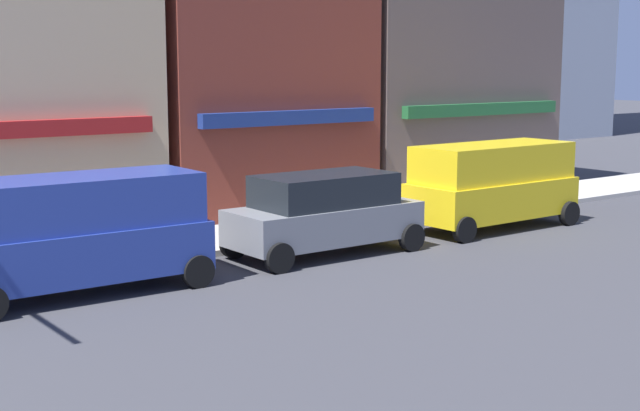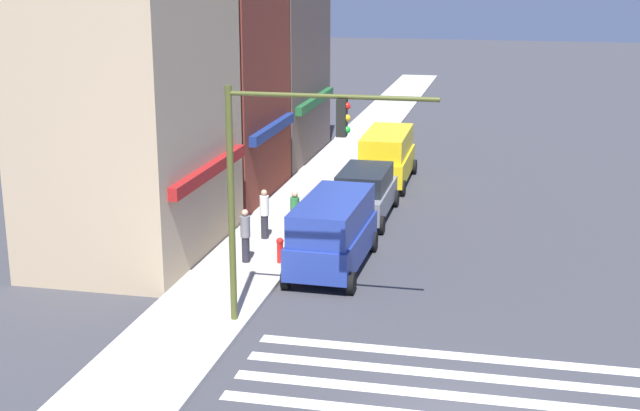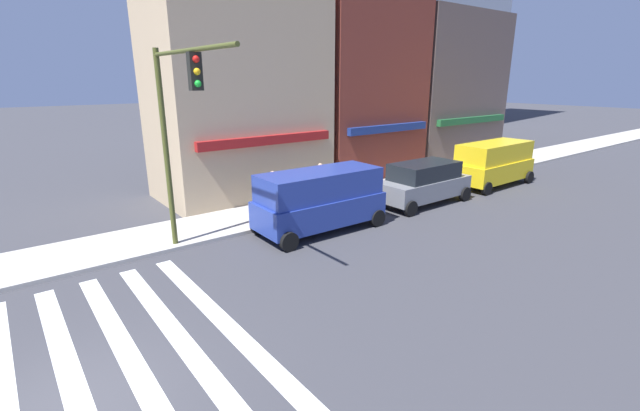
# 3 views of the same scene
# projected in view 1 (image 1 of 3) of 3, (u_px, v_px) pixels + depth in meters

# --- Properties ---
(storefront_row) EXTENTS (23.71, 5.30, 15.22)m
(storefront_row) POSITION_uv_depth(u_px,v_px,m) (244.00, 14.00, 26.94)
(storefront_row) COLOR tan
(storefront_row) RESTS_ON ground_plane
(van_blue) EXTENTS (5.04, 2.22, 2.34)m
(van_blue) POSITION_uv_depth(u_px,v_px,m) (78.00, 230.00, 17.51)
(van_blue) COLOR navy
(van_blue) RESTS_ON ground_plane
(suv_grey) EXTENTS (4.71, 2.12, 1.94)m
(suv_grey) POSITION_uv_depth(u_px,v_px,m) (325.00, 212.00, 21.13)
(suv_grey) COLOR slate
(suv_grey) RESTS_ON ground_plane
(van_yellow) EXTENTS (5.03, 2.22, 2.34)m
(van_yellow) POSITION_uv_depth(u_px,v_px,m) (493.00, 182.00, 24.51)
(van_yellow) COLOR yellow
(van_yellow) RESTS_ON ground_plane
(pedestrian_grey_coat) EXTENTS (0.32, 0.32, 1.77)m
(pedestrian_grey_coat) POSITION_uv_depth(u_px,v_px,m) (15.00, 222.00, 19.56)
(pedestrian_grey_coat) COLOR #23232D
(pedestrian_grey_coat) RESTS_ON sidewalk_left
(pedestrian_green_top) EXTENTS (0.32, 0.32, 1.77)m
(pedestrian_green_top) POSITION_uv_depth(u_px,v_px,m) (144.00, 216.00, 20.32)
(pedestrian_green_top) COLOR #23232D
(pedestrian_green_top) RESTS_ON sidewalk_left
(pedestrian_white_shirt) EXTENTS (0.32, 0.32, 1.77)m
(pedestrian_white_shirt) POSITION_uv_depth(u_px,v_px,m) (123.00, 210.00, 21.18)
(pedestrian_white_shirt) COLOR #23232D
(pedestrian_white_shirt) RESTS_ON sidewalk_left
(fire_hydrant) EXTENTS (0.24, 0.24, 0.84)m
(fire_hydrant) POSITION_uv_depth(u_px,v_px,m) (41.00, 250.00, 18.86)
(fire_hydrant) COLOR red
(fire_hydrant) RESTS_ON sidewalk_left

